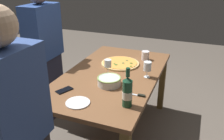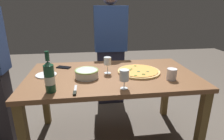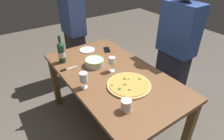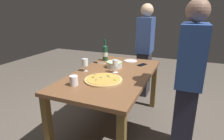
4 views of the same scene
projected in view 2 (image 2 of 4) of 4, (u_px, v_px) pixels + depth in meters
ground_plane at (112, 138)px, 2.06m from camera, size 8.00×8.00×0.00m
dining_table at (112, 83)px, 1.84m from camera, size 1.60×0.90×0.75m
pizza at (139, 71)px, 1.85m from camera, size 0.41×0.41×0.03m
serving_bowl at (87, 73)px, 1.70m from camera, size 0.22×0.22×0.08m
wine_bottle at (49, 77)px, 1.40m from camera, size 0.08×0.08×0.32m
wine_glass_near_pizza at (107, 62)px, 1.79m from camera, size 0.07×0.07×0.16m
wine_glass_by_bottle at (124, 76)px, 1.46m from camera, size 0.08×0.08×0.16m
cup_amber at (172, 74)px, 1.66m from camera, size 0.09×0.09×0.10m
side_plate at (46, 75)px, 1.77m from camera, size 0.19×0.19×0.01m
cell_phone at (64, 67)px, 1.99m from camera, size 0.16×0.12×0.01m
pizza_knife at (75, 91)px, 1.43m from camera, size 0.02×0.19×0.02m
person_guest_left at (110, 49)px, 2.62m from camera, size 0.43×0.24×1.59m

